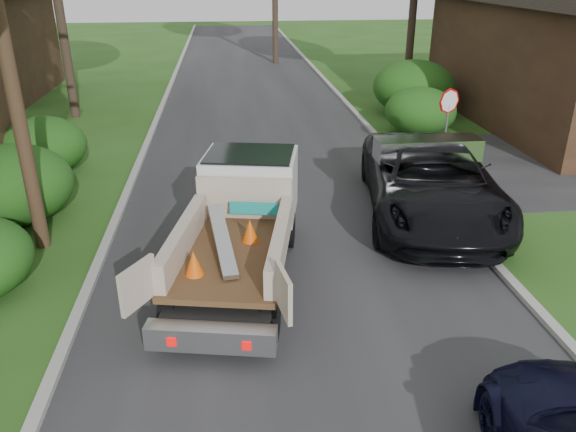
# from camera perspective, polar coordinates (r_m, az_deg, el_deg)

# --- Properties ---
(ground) EXTENTS (120.00, 120.00, 0.00)m
(ground) POSITION_cam_1_polar(r_m,az_deg,el_deg) (8.93, 3.72, -15.87)
(ground) COLOR #284D16
(ground) RESTS_ON ground
(road) EXTENTS (8.00, 90.00, 0.02)m
(road) POSITION_cam_1_polar(r_m,az_deg,el_deg) (17.72, -1.81, 5.25)
(road) COLOR #28282B
(road) RESTS_ON ground
(curb_left) EXTENTS (0.20, 90.00, 0.12)m
(curb_left) POSITION_cam_1_polar(r_m,az_deg,el_deg) (17.87, -15.08, 4.77)
(curb_left) COLOR #9E9E99
(curb_left) RESTS_ON ground
(curb_right) EXTENTS (0.20, 90.00, 0.12)m
(curb_right) POSITION_cam_1_polar(r_m,az_deg,el_deg) (18.46, 11.04, 5.78)
(curb_right) COLOR #9E9E99
(curb_right) RESTS_ON ground
(stop_sign) EXTENTS (0.71, 0.32, 2.48)m
(stop_sign) POSITION_cam_1_polar(r_m,az_deg,el_deg) (17.47, 15.94, 10.13)
(stop_sign) COLOR slate
(stop_sign) RESTS_ON ground
(hedge_left_b) EXTENTS (2.86, 2.86, 1.87)m
(hedge_left_b) POSITION_cam_1_polar(r_m,az_deg,el_deg) (14.99, -26.28, 2.89)
(hedge_left_b) COLOR #104913
(hedge_left_b) RESTS_ON ground
(hedge_left_c) EXTENTS (2.60, 2.60, 1.70)m
(hedge_left_c) POSITION_cam_1_polar(r_m,az_deg,el_deg) (18.26, -23.78, 6.55)
(hedge_left_c) COLOR #104913
(hedge_left_c) RESTS_ON ground
(hedge_right_a) EXTENTS (2.60, 2.60, 1.70)m
(hedge_right_a) POSITION_cam_1_polar(r_m,az_deg,el_deg) (21.52, 13.30, 10.37)
(hedge_right_a) COLOR #104913
(hedge_right_a) RESTS_ON ground
(hedge_right_b) EXTENTS (3.38, 3.38, 2.21)m
(hedge_right_b) POSITION_cam_1_polar(r_m,az_deg,el_deg) (24.47, 12.66, 12.65)
(hedge_right_b) COLOR #104913
(hedge_right_b) RESTS_ON ground
(flatbed_truck) EXTENTS (3.27, 5.77, 2.07)m
(flatbed_truck) POSITION_cam_1_polar(r_m,az_deg,el_deg) (11.49, -4.52, 0.41)
(flatbed_truck) COLOR black
(flatbed_truck) RESTS_ON ground
(black_pickup) EXTENTS (4.10, 6.97, 1.82)m
(black_pickup) POSITION_cam_1_polar(r_m,az_deg,el_deg) (14.19, 14.31, 3.48)
(black_pickup) COLOR black
(black_pickup) RESTS_ON ground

